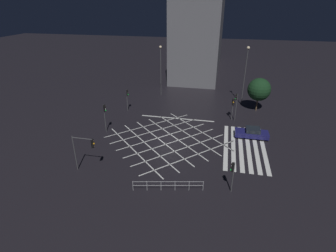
{
  "coord_description": "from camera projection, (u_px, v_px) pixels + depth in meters",
  "views": [
    {
      "loc": [
        -29.34,
        -6.24,
        16.45
      ],
      "look_at": [
        0.0,
        0.0,
        1.9
      ],
      "focal_mm": 28.0,
      "sensor_mm": 36.0,
      "label": 1
    }
  ],
  "objects": [
    {
      "name": "ground_plane",
      "position": [
        168.0,
        139.0,
        34.16
      ],
      "size": [
        200.0,
        200.0,
        0.0
      ],
      "primitive_type": "plane",
      "color": "black"
    },
    {
      "name": "road_markings",
      "position": [
        210.0,
        142.0,
        33.48
      ],
      "size": [
        16.86,
        20.61,
        0.01
      ],
      "color": "silver",
      "rests_on": "ground_plane"
    },
    {
      "name": "office_building",
      "position": [
        200.0,
        33.0,
        63.49
      ],
      "size": [
        30.88,
        10.06,
        18.21
      ],
      "rotation": [
        0.0,
        0.0,
        3.14
      ],
      "color": "slate",
      "rests_on": "ground_plane"
    },
    {
      "name": "traffic_light_sw_cross",
      "position": [
        232.0,
        171.0,
        23.86
      ],
      "size": [
        0.36,
        0.39,
        3.25
      ],
      "rotation": [
        0.0,
        0.0,
        1.57
      ],
      "color": "#424244",
      "rests_on": "ground_plane"
    },
    {
      "name": "traffic_light_nw_cross",
      "position": [
        85.0,
        147.0,
        26.58
      ],
      "size": [
        0.36,
        2.46,
        4.03
      ],
      "rotation": [
        0.0,
        0.0,
        -1.57
      ],
      "color": "#424244",
      "rests_on": "ground_plane"
    },
    {
      "name": "traffic_light_ne_cross",
      "position": [
        127.0,
        96.0,
        41.83
      ],
      "size": [
        0.36,
        0.39,
        3.57
      ],
      "rotation": [
        0.0,
        0.0,
        -1.57
      ],
      "color": "#424244",
      "rests_on": "ground_plane"
    },
    {
      "name": "traffic_light_se_cross",
      "position": [
        236.0,
        101.0,
        38.24
      ],
      "size": [
        0.36,
        0.39,
        4.2
      ],
      "rotation": [
        0.0,
        0.0,
        1.57
      ],
      "color": "#424244",
      "rests_on": "ground_plane"
    },
    {
      "name": "traffic_light_se_main",
      "position": [
        233.0,
        105.0,
        38.52
      ],
      "size": [
        0.39,
        0.36,
        3.4
      ],
      "rotation": [
        0.0,
        0.0,
        3.14
      ],
      "color": "#424244",
      "rests_on": "ground_plane"
    },
    {
      "name": "traffic_light_median_north",
      "position": [
        105.0,
        113.0,
        34.94
      ],
      "size": [
        0.36,
        0.39,
        3.94
      ],
      "rotation": [
        0.0,
        0.0,
        -1.57
      ],
      "color": "#424244",
      "rests_on": "ground_plane"
    },
    {
      "name": "street_lamp_east",
      "position": [
        161.0,
        63.0,
        47.36
      ],
      "size": [
        0.48,
        0.48,
        9.1
      ],
      "color": "#424244",
      "rests_on": "ground_plane"
    },
    {
      "name": "street_lamp_west",
      "position": [
        246.0,
        66.0,
        42.6
      ],
      "size": [
        0.5,
        0.5,
        9.79
      ],
      "color": "#424244",
      "rests_on": "ground_plane"
    },
    {
      "name": "street_tree_near",
      "position": [
        259.0,
        90.0,
        41.49
      ],
      "size": [
        3.61,
        3.61,
        5.37
      ],
      "color": "brown",
      "rests_on": "ground_plane"
    },
    {
      "name": "waiting_car",
      "position": [
        252.0,
        133.0,
        34.36
      ],
      "size": [
        1.8,
        4.29,
        1.33
      ],
      "rotation": [
        0.0,
        0.0,
        1.57
      ],
      "color": "#191951",
      "rests_on": "ground_plane"
    },
    {
      "name": "pedestrian_railing",
      "position": [
        168.0,
        185.0,
        24.72
      ],
      "size": [
        1.44,
        6.56,
        1.05
      ],
      "rotation": [
        0.0,
        0.0,
        -1.36
      ],
      "color": "#B7B7BC",
      "rests_on": "ground_plane"
    }
  ]
}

